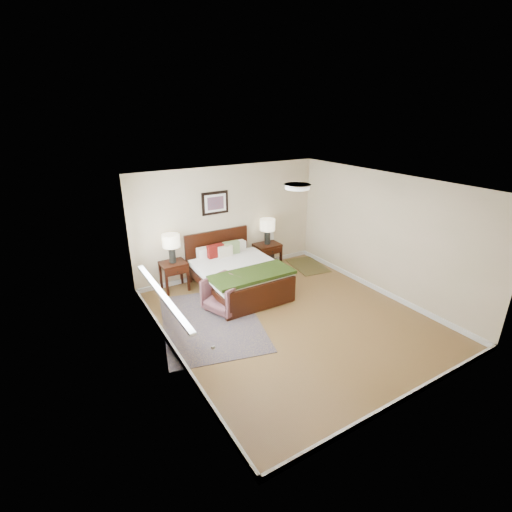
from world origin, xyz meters
name	(u,v)px	position (x,y,z in m)	size (l,w,h in m)	color
floor	(292,318)	(0.00, 0.00, 0.00)	(5.00, 5.00, 0.00)	brown
back_wall	(229,221)	(0.00, 2.50, 1.25)	(4.50, 0.04, 2.50)	beige
front_wall	(419,322)	(0.00, -2.50, 1.25)	(4.50, 0.04, 2.50)	beige
left_wall	(169,286)	(-2.25, 0.00, 1.25)	(0.04, 5.00, 2.50)	beige
right_wall	(384,235)	(2.25, 0.00, 1.25)	(0.04, 5.00, 2.50)	beige
ceiling	(297,184)	(0.00, 0.00, 2.50)	(4.50, 5.00, 0.02)	white
window	(157,261)	(-2.20, 0.70, 1.38)	(0.11, 2.72, 1.32)	silver
door	(225,361)	(-2.23, -1.75, 1.07)	(0.06, 1.00, 2.18)	silver
ceil_fixture	(297,186)	(0.00, 0.00, 2.47)	(0.44, 0.44, 0.08)	white
bed	(237,269)	(-0.34, 1.52, 0.50)	(1.66, 2.00, 1.08)	black
wall_art	(215,203)	(-0.34, 2.47, 1.72)	(0.62, 0.05, 0.50)	black
nightstand_left	(174,268)	(-1.46, 2.25, 0.50)	(0.53, 0.47, 0.63)	black
nightstand_right	(267,253)	(0.90, 2.26, 0.36)	(0.61, 0.45, 0.60)	black
lamp_left	(171,243)	(-1.46, 2.27, 1.06)	(0.36, 0.36, 0.61)	black
lamp_right	(267,227)	(0.90, 2.27, 1.03)	(0.36, 0.36, 0.61)	black
armchair	(226,295)	(-0.91, 0.90, 0.33)	(0.71, 0.73, 0.66)	brown
rug_persian	(211,322)	(-1.35, 0.64, 0.01)	(1.70, 2.41, 0.01)	#0B0E39
rug_navy	(308,266)	(1.80, 1.80, 0.01)	(0.71, 1.07, 0.01)	black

